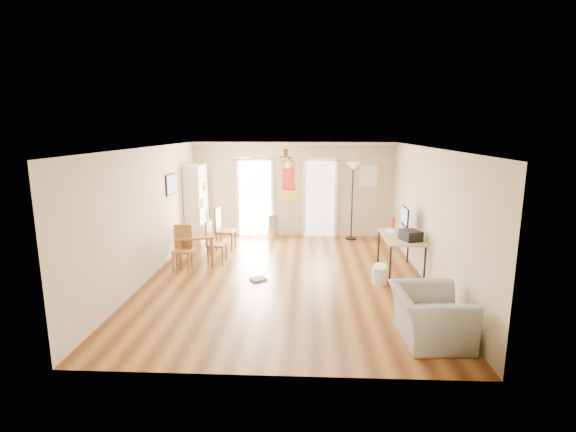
{
  "coord_description": "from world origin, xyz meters",
  "views": [
    {
      "loc": [
        0.41,
        -8.19,
        2.95
      ],
      "look_at": [
        0.0,
        0.6,
        1.15
      ],
      "focal_mm": 26.63,
      "sensor_mm": 36.0,
      "label": 1
    }
  ],
  "objects_px": {
    "bookshelf": "(196,203)",
    "printer": "(411,235)",
    "dining_chair_right_b": "(217,242)",
    "wastebasket_b": "(380,275)",
    "wastebasket_a": "(380,271)",
    "dining_chair_near": "(182,248)",
    "trash_can": "(273,226)",
    "torchiere_lamp": "(352,201)",
    "dining_chair_right_a": "(226,229)",
    "computer_desk": "(400,254)",
    "armchair": "(430,316)",
    "dining_table": "(195,245)"
  },
  "relations": [
    {
      "from": "computer_desk",
      "to": "wastebasket_a",
      "type": "distance_m",
      "value": 0.63
    },
    {
      "from": "wastebasket_a",
      "to": "wastebasket_b",
      "type": "bearing_deg",
      "value": -101.05
    },
    {
      "from": "dining_chair_right_a",
      "to": "dining_chair_right_b",
      "type": "bearing_deg",
      "value": -176.13
    },
    {
      "from": "bookshelf",
      "to": "computer_desk",
      "type": "height_order",
      "value": "bookshelf"
    },
    {
      "from": "dining_chair_right_a",
      "to": "armchair",
      "type": "height_order",
      "value": "dining_chair_right_a"
    },
    {
      "from": "dining_table",
      "to": "dining_chair_right_a",
      "type": "distance_m",
      "value": 1.01
    },
    {
      "from": "trash_can",
      "to": "computer_desk",
      "type": "bearing_deg",
      "value": -43.66
    },
    {
      "from": "torchiere_lamp",
      "to": "printer",
      "type": "distance_m",
      "value": 3.21
    },
    {
      "from": "trash_can",
      "to": "armchair",
      "type": "bearing_deg",
      "value": -64.59
    },
    {
      "from": "printer",
      "to": "wastebasket_a",
      "type": "bearing_deg",
      "value": 162.71
    },
    {
      "from": "wastebasket_a",
      "to": "dining_chair_near",
      "type": "bearing_deg",
      "value": 175.02
    },
    {
      "from": "printer",
      "to": "wastebasket_b",
      "type": "relative_size",
      "value": 1.18
    },
    {
      "from": "printer",
      "to": "wastebasket_a",
      "type": "xyz_separation_m",
      "value": [
        -0.57,
        -0.02,
        -0.74
      ]
    },
    {
      "from": "dining_chair_right_b",
      "to": "armchair",
      "type": "relative_size",
      "value": 0.85
    },
    {
      "from": "dining_chair_right_a",
      "to": "wastebasket_a",
      "type": "relative_size",
      "value": 3.67
    },
    {
      "from": "bookshelf",
      "to": "dining_chair_right_a",
      "type": "bearing_deg",
      "value": -46.8
    },
    {
      "from": "trash_can",
      "to": "armchair",
      "type": "distance_m",
      "value": 6.26
    },
    {
      "from": "bookshelf",
      "to": "dining_chair_near",
      "type": "height_order",
      "value": "bookshelf"
    },
    {
      "from": "dining_chair_right_a",
      "to": "computer_desk",
      "type": "distance_m",
      "value": 4.23
    },
    {
      "from": "dining_table",
      "to": "dining_chair_right_b",
      "type": "distance_m",
      "value": 0.62
    },
    {
      "from": "dining_chair_right_b",
      "to": "printer",
      "type": "xyz_separation_m",
      "value": [
        4.05,
        -0.81,
        0.41
      ]
    },
    {
      "from": "bookshelf",
      "to": "printer",
      "type": "distance_m",
      "value": 5.66
    },
    {
      "from": "printer",
      "to": "armchair",
      "type": "xyz_separation_m",
      "value": [
        -0.3,
        -2.58,
        -0.52
      ]
    },
    {
      "from": "dining_chair_right_a",
      "to": "dining_chair_right_b",
      "type": "relative_size",
      "value": 1.12
    },
    {
      "from": "trash_can",
      "to": "dining_chair_right_a",
      "type": "bearing_deg",
      "value": -131.57
    },
    {
      "from": "bookshelf",
      "to": "wastebasket_a",
      "type": "height_order",
      "value": "bookshelf"
    },
    {
      "from": "bookshelf",
      "to": "computer_desk",
      "type": "xyz_separation_m",
      "value": [
        4.86,
        -2.36,
        -0.63
      ]
    },
    {
      "from": "dining_table",
      "to": "armchair",
      "type": "height_order",
      "value": "armchair"
    },
    {
      "from": "dining_chair_right_a",
      "to": "trash_can",
      "type": "distance_m",
      "value": 1.61
    },
    {
      "from": "dining_chair_right_a",
      "to": "torchiere_lamp",
      "type": "height_order",
      "value": "torchiere_lamp"
    },
    {
      "from": "bookshelf",
      "to": "wastebasket_b",
      "type": "xyz_separation_m",
      "value": [
        4.34,
        -3.03,
        -0.85
      ]
    },
    {
      "from": "bookshelf",
      "to": "dining_table",
      "type": "height_order",
      "value": "bookshelf"
    },
    {
      "from": "bookshelf",
      "to": "trash_can",
      "type": "distance_m",
      "value": 2.14
    },
    {
      "from": "dining_table",
      "to": "torchiere_lamp",
      "type": "bearing_deg",
      "value": 28.45
    },
    {
      "from": "trash_can",
      "to": "torchiere_lamp",
      "type": "distance_m",
      "value": 2.25
    },
    {
      "from": "dining_chair_right_b",
      "to": "wastebasket_a",
      "type": "height_order",
      "value": "dining_chair_right_b"
    },
    {
      "from": "bookshelf",
      "to": "dining_table",
      "type": "bearing_deg",
      "value": -82.43
    },
    {
      "from": "wastebasket_b",
      "to": "dining_chair_near",
      "type": "bearing_deg",
      "value": 170.57
    },
    {
      "from": "dining_chair_right_a",
      "to": "computer_desk",
      "type": "xyz_separation_m",
      "value": [
        3.93,
        -1.54,
        -0.14
      ]
    },
    {
      "from": "dining_chair_right_b",
      "to": "printer",
      "type": "bearing_deg",
      "value": -97.57
    },
    {
      "from": "dining_chair_right_a",
      "to": "printer",
      "type": "relative_size",
      "value": 2.72
    },
    {
      "from": "torchiere_lamp",
      "to": "wastebasket_a",
      "type": "relative_size",
      "value": 7.23
    },
    {
      "from": "dining_chair_right_b",
      "to": "wastebasket_b",
      "type": "relative_size",
      "value": 2.86
    },
    {
      "from": "trash_can",
      "to": "wastebasket_b",
      "type": "bearing_deg",
      "value": -55.38
    },
    {
      "from": "trash_can",
      "to": "printer",
      "type": "relative_size",
      "value": 1.73
    },
    {
      "from": "dining_chair_near",
      "to": "torchiere_lamp",
      "type": "xyz_separation_m",
      "value": [
        3.85,
        2.75,
        0.58
      ]
    },
    {
      "from": "dining_chair_right_a",
      "to": "dining_chair_near",
      "type": "xyz_separation_m",
      "value": [
        -0.65,
        -1.54,
        -0.06
      ]
    },
    {
      "from": "computer_desk",
      "to": "armchair",
      "type": "bearing_deg",
      "value": -93.59
    },
    {
      "from": "printer",
      "to": "wastebasket_a",
      "type": "height_order",
      "value": "printer"
    },
    {
      "from": "dining_chair_right_b",
      "to": "torchiere_lamp",
      "type": "bearing_deg",
      "value": -50.83
    }
  ]
}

